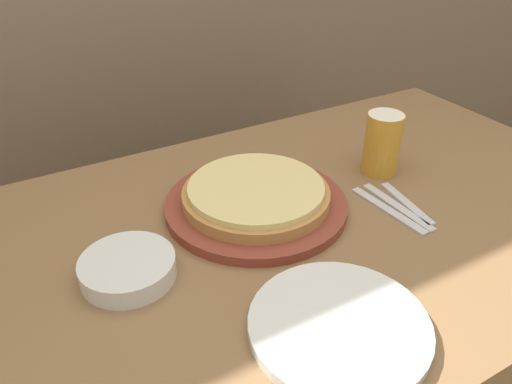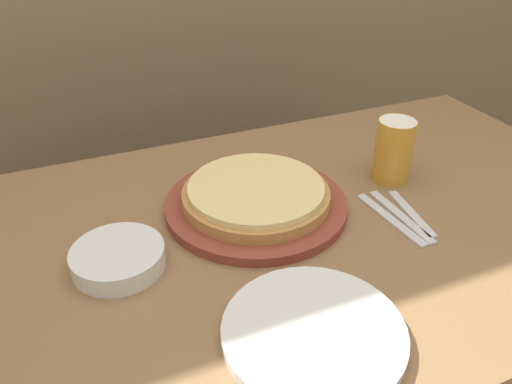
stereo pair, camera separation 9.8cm
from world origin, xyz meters
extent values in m
cube|color=olive|center=(0.00, 0.00, 0.38)|extent=(1.54, 0.85, 0.77)
cylinder|color=brown|center=(-0.02, 0.08, 0.78)|extent=(0.36, 0.36, 0.02)
cylinder|color=#B77F42|center=(-0.02, 0.08, 0.80)|extent=(0.29, 0.29, 0.02)
cylinder|color=#EAD184|center=(-0.02, 0.08, 0.82)|extent=(0.27, 0.27, 0.01)
cylinder|color=gold|center=(0.30, 0.07, 0.83)|extent=(0.08, 0.08, 0.14)
cylinder|color=white|center=(0.30, 0.07, 0.89)|extent=(0.08, 0.08, 0.02)
cylinder|color=silver|center=(-0.07, -0.26, 0.77)|extent=(0.27, 0.27, 0.02)
cylinder|color=silver|center=(-0.30, 0.01, 0.78)|extent=(0.16, 0.16, 0.04)
cube|color=silver|center=(0.21, -0.06, 0.77)|extent=(0.03, 0.19, 0.00)
cube|color=silver|center=(0.23, -0.06, 0.77)|extent=(0.02, 0.19, 0.00)
cube|color=silver|center=(0.26, -0.06, 0.77)|extent=(0.04, 0.16, 0.00)
camera|label=1|loc=(-0.43, -0.65, 1.33)|focal=35.00mm
camera|label=2|loc=(-0.34, -0.69, 1.33)|focal=35.00mm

